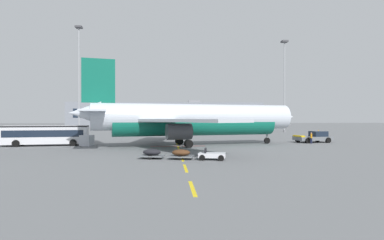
# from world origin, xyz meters

# --- Properties ---
(ground) EXTENTS (400.00, 400.00, 0.00)m
(ground) POSITION_xyz_m (40.00, 40.00, 0.00)
(ground) COLOR slate
(apron_paint_markings) EXTENTS (8.00, 96.26, 0.01)m
(apron_paint_markings) POSITION_xyz_m (18.00, 37.28, 0.00)
(apron_paint_markings) COLOR yellow
(apron_paint_markings) RESTS_ON ground
(airliner_foreground) EXTENTS (34.59, 33.83, 12.20)m
(airliner_foreground) POSITION_xyz_m (20.24, 22.62, 3.95)
(airliner_foreground) COLOR silver
(airliner_foreground) RESTS_ON ground
(pushback_tug) EXTENTS (6.38, 3.93, 2.08)m
(pushback_tug) POSITION_xyz_m (41.17, 27.19, 0.90)
(pushback_tug) COLOR slate
(pushback_tug) RESTS_ON ground
(airliner_mid_left) EXTENTS (23.31, 24.87, 9.36)m
(airliner_mid_left) POSITION_xyz_m (45.47, 108.16, 3.03)
(airliner_mid_left) COLOR silver
(airliner_mid_left) RESTS_ON ground
(apron_shuttle_bus) EXTENTS (12.27, 4.28, 3.00)m
(apron_shuttle_bus) POSITION_xyz_m (-1.61, 24.36, 1.75)
(apron_shuttle_bus) COLOR silver
(apron_shuttle_bus) RESTS_ON ground
(baggage_train) EXTENTS (8.71, 3.35, 1.14)m
(baggage_train) POSITION_xyz_m (17.90, 7.70, 0.52)
(baggage_train) COLOR silver
(baggage_train) RESTS_ON ground
(ground_crew_worker) EXTENTS (0.39, 0.64, 1.78)m
(ground_crew_worker) POSITION_xyz_m (39.63, 24.95, 1.02)
(ground_crew_worker) COLOR #191E38
(ground_crew_worker) RESTS_ON ground
(uld_cargo_container) EXTENTS (1.98, 1.95, 1.60)m
(uld_cargo_container) POSITION_xyz_m (4.62, 23.44, 0.80)
(uld_cargo_container) COLOR #B7BCC6
(uld_cargo_container) RESTS_ON ground
(apron_light_mast_near) EXTENTS (1.80, 1.80, 29.70)m
(apron_light_mast_near) POSITION_xyz_m (-8.18, 64.63, 18.09)
(apron_light_mast_near) COLOR slate
(apron_light_mast_near) RESTS_ON ground
(apron_light_mast_far) EXTENTS (1.80, 1.80, 27.02)m
(apron_light_mast_far) POSITION_xyz_m (50.87, 65.23, 16.64)
(apron_light_mast_far) COLOR slate
(apron_light_mast_far) RESTS_ON ground
(terminal_satellite) EXTENTS (95.86, 27.39, 13.51)m
(terminal_satellite) POSITION_xyz_m (15.90, 139.15, 5.96)
(terminal_satellite) COLOR gray
(terminal_satellite) RESTS_ON ground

